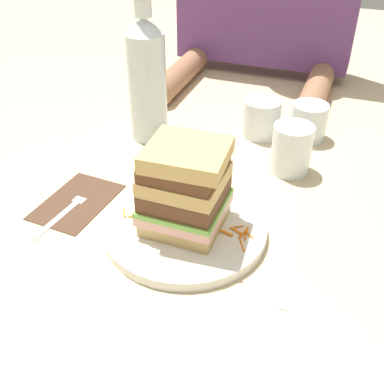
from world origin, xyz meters
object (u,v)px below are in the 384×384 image
juice_glass (291,151)px  empty_tumbler_0 (261,118)px  main_plate (185,228)px  water_bottle (147,78)px  napkin_dark (76,202)px  knife (286,259)px  empty_tumbler_1 (309,121)px  fork (68,208)px  sandwich (185,188)px

juice_glass → empty_tumbler_0: size_ratio=1.17×
main_plate → water_bottle: 0.34m
napkin_dark → empty_tumbler_0: bearing=56.0°
knife → water_bottle: (-0.34, 0.27, 0.12)m
napkin_dark → empty_tumbler_1: (0.33, 0.37, 0.04)m
knife → napkin_dark: bearing=177.7°
fork → knife: size_ratio=0.83×
fork → juice_glass: (0.32, 0.25, 0.04)m
napkin_dark → fork: (-0.00, -0.02, 0.00)m
water_bottle → juice_glass: bearing=-6.2°
fork → water_bottle: bearing=85.9°
juice_glass → empty_tumbler_1: (0.01, 0.14, -0.00)m
knife → juice_glass: (-0.04, 0.24, 0.04)m
water_bottle → empty_tumbler_1: size_ratio=3.82×
fork → napkin_dark: bearing=83.8°
sandwich → empty_tumbler_0: size_ratio=1.79×
sandwich → juice_glass: (0.12, 0.23, -0.04)m
knife → juice_glass: bearing=99.9°
sandwich → knife: sandwich is taller
fork → empty_tumbler_1: bearing=49.7°
main_plate → napkin_dark: 0.20m
main_plate → sandwich: (0.00, -0.00, 0.08)m
napkin_dark → juice_glass: bearing=35.7°
knife → water_bottle: bearing=141.2°
knife → empty_tumbler_0: (-0.13, 0.36, 0.04)m
juice_glass → empty_tumbler_0: 0.14m
juice_glass → water_bottle: water_bottle is taller
empty_tumbler_0 → empty_tumbler_1: empty_tumbler_0 is taller
napkin_dark → knife: size_ratio=0.75×
main_plate → napkin_dark: bearing=178.1°
juice_glass → empty_tumbler_1: 0.14m
sandwich → empty_tumbler_1: size_ratio=1.87×
main_plate → juice_glass: (0.12, 0.23, 0.03)m
main_plate → fork: 0.20m
empty_tumbler_0 → empty_tumbler_1: 0.10m
sandwich → empty_tumbler_0: 0.36m
sandwich → napkin_dark: (-0.20, 0.01, -0.08)m
sandwich → empty_tumbler_1: bearing=71.3°
sandwich → napkin_dark: 0.22m
fork → water_bottle: size_ratio=0.59×
empty_tumbler_0 → empty_tumbler_1: size_ratio=1.04×
knife → water_bottle: 0.45m
main_plate → fork: (-0.20, -0.02, -0.00)m
water_bottle → empty_tumbler_1: bearing=19.0°
sandwich → knife: size_ratio=0.70×
fork → empty_tumbler_0: bearing=57.4°
fork → empty_tumbler_0: (0.24, 0.37, 0.03)m
sandwich → water_bottle: 0.33m
napkin_dark → empty_tumbler_0: 0.42m
main_plate → fork: bearing=-175.6°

